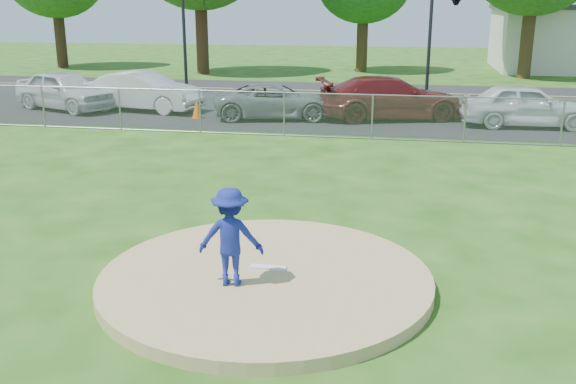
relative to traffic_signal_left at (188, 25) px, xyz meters
name	(u,v)px	position (x,y,z in m)	size (l,w,h in m)	color
ground	(335,151)	(8.76, -12.00, -3.36)	(120.00, 120.00, 0.00)	#1F4910
pitchers_mound	(266,279)	(8.76, -22.00, -3.26)	(5.40, 5.40, 0.20)	tan
pitching_rubber	(268,268)	(8.76, -21.80, -3.14)	(0.60, 0.15, 0.04)	white
chain_link_fence	(342,116)	(8.76, -10.00, -2.61)	(40.00, 0.06, 1.50)	gray
parking_lot	(353,116)	(8.76, -5.50, -3.36)	(50.00, 8.00, 0.01)	black
street	(366,92)	(8.76, 2.00, -3.36)	(60.00, 7.00, 0.01)	black
traffic_signal_left	(188,25)	(0.00, 0.00, 0.00)	(1.28, 0.20, 5.60)	black
pitcher	(231,237)	(8.33, -22.47, -2.38)	(1.01, 0.58, 1.56)	navy
traffic_cone	(197,108)	(2.71, -7.19, -2.96)	(0.40, 0.40, 0.79)	#FB630D
parked_car_silver	(65,90)	(-3.50, -6.16, -2.52)	(1.96, 4.87, 1.66)	silver
parked_car_white	(144,91)	(-0.06, -5.82, -2.53)	(1.73, 4.97, 1.64)	silver
parked_car_gray	(277,101)	(5.81, -6.62, -2.67)	(2.26, 4.89, 1.36)	slate
parked_car_darkred	(391,98)	(10.24, -5.95, -2.52)	(2.32, 5.72, 1.66)	maroon
parked_car_pearl	(526,105)	(15.20, -6.68, -2.56)	(1.87, 4.66, 1.59)	silver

